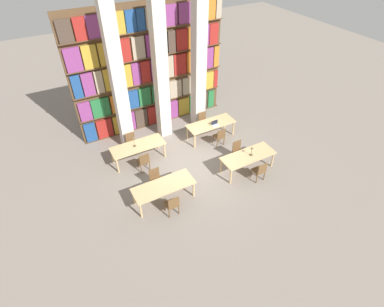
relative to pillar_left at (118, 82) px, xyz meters
The scene contains 20 objects.
ground_plane 4.31m from the pillar_left, 54.85° to the right, with size 40.00×40.00×0.00m, color gray.
bookshelf_bank 2.09m from the pillar_left, 30.02° to the left, with size 6.95×0.35×5.50m.
pillar_left is the anchor object (origin of this frame).
pillar_center 1.78m from the pillar_left, ahead, with size 0.51×0.51×6.00m.
pillar_right 3.57m from the pillar_left, ahead, with size 0.51×0.51×6.00m.
reading_table_0 4.45m from the pillar_left, 89.49° to the right, with size 2.19×0.84×0.74m.
chair_0 5.16m from the pillar_left, 89.67° to the right, with size 0.42×0.40×0.87m.
chair_1 3.99m from the pillar_left, 89.53° to the right, with size 0.42×0.40×0.87m.
reading_table_1 5.80m from the pillar_left, 47.05° to the right, with size 2.19×0.84×0.74m.
chair_2 6.39m from the pillar_left, 51.39° to the right, with size 0.42×0.40×0.87m.
chair_3 5.47m from the pillar_left, 40.97° to the right, with size 0.42×0.40×0.87m.
desk_lamp_0 5.76m from the pillar_left, 46.59° to the right, with size 0.14×0.14×0.39m.
reading_table_2 2.65m from the pillar_left, 87.53° to the right, with size 2.19×0.84×0.74m.
chair_4 3.19m from the pillar_left, 89.75° to the right, with size 0.42×0.40×0.87m.
chair_5 2.59m from the pillar_left, 89.08° to the right, with size 0.42×0.40×0.87m.
desk_lamp_1 2.28m from the pillar_left, 93.36° to the right, with size 0.14×0.14×0.49m.
reading_table_3 4.40m from the pillar_left, 20.35° to the right, with size 2.19×0.84×0.74m.
chair_6 4.78m from the pillar_left, 29.58° to the right, with size 0.42×0.40×0.87m.
chair_7 4.38m from the pillar_left, ahead, with size 0.42×0.40×0.87m.
laptop 4.48m from the pillar_left, 22.98° to the right, with size 0.32×0.22×0.21m.
Camera 1 is at (-4.38, -8.12, 8.22)m, focal length 28.00 mm.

